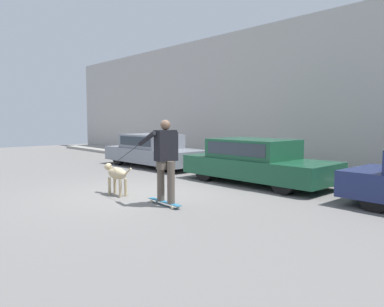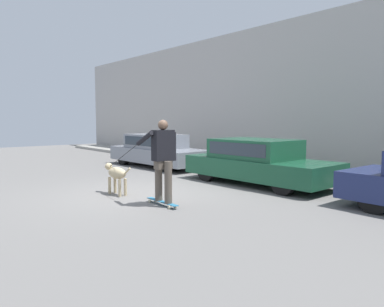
{
  "view_description": "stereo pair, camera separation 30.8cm",
  "coord_description": "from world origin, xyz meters",
  "px_view_note": "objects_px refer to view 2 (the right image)",
  "views": [
    {
      "loc": [
        7.51,
        -4.8,
        1.81
      ],
      "look_at": [
        0.54,
        1.28,
        0.95
      ],
      "focal_mm": 35.0,
      "sensor_mm": 36.0,
      "label": 1
    },
    {
      "loc": [
        7.71,
        -4.57,
        1.81
      ],
      "look_at": [
        0.54,
        1.28,
        0.95
      ],
      "focal_mm": 35.0,
      "sensor_mm": 36.0,
      "label": 2
    }
  ],
  "objects_px": {
    "fire_hydrant": "(221,160)",
    "skateboarder": "(163,157)",
    "parked_car_0": "(158,151)",
    "parked_car_1": "(258,162)",
    "dog": "(116,174)"
  },
  "relations": [
    {
      "from": "parked_car_0",
      "to": "dog",
      "type": "distance_m",
      "value": 5.35
    },
    {
      "from": "fire_hydrant",
      "to": "skateboarder",
      "type": "bearing_deg",
      "value": -56.65
    },
    {
      "from": "parked_car_0",
      "to": "skateboarder",
      "type": "height_order",
      "value": "skateboarder"
    },
    {
      "from": "parked_car_1",
      "to": "skateboarder",
      "type": "relative_size",
      "value": 1.76
    },
    {
      "from": "parked_car_0",
      "to": "parked_car_1",
      "type": "xyz_separation_m",
      "value": [
        4.96,
        -0.0,
        0.02
      ]
    },
    {
      "from": "parked_car_1",
      "to": "fire_hydrant",
      "type": "xyz_separation_m",
      "value": [
        -2.43,
        0.9,
        -0.23
      ]
    },
    {
      "from": "parked_car_0",
      "to": "skateboarder",
      "type": "bearing_deg",
      "value": -34.68
    },
    {
      "from": "parked_car_1",
      "to": "fire_hydrant",
      "type": "height_order",
      "value": "parked_car_1"
    },
    {
      "from": "skateboarder",
      "to": "fire_hydrant",
      "type": "relative_size",
      "value": 3.4
    },
    {
      "from": "parked_car_1",
      "to": "dog",
      "type": "relative_size",
      "value": 4.11
    },
    {
      "from": "fire_hydrant",
      "to": "parked_car_0",
      "type": "bearing_deg",
      "value": -160.48
    },
    {
      "from": "dog",
      "to": "skateboarder",
      "type": "xyz_separation_m",
      "value": [
        1.65,
        0.21,
        0.52
      ]
    },
    {
      "from": "parked_car_1",
      "to": "dog",
      "type": "bearing_deg",
      "value": -108.91
    },
    {
      "from": "dog",
      "to": "fire_hydrant",
      "type": "height_order",
      "value": "dog"
    },
    {
      "from": "parked_car_0",
      "to": "fire_hydrant",
      "type": "relative_size",
      "value": 6.13
    }
  ]
}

